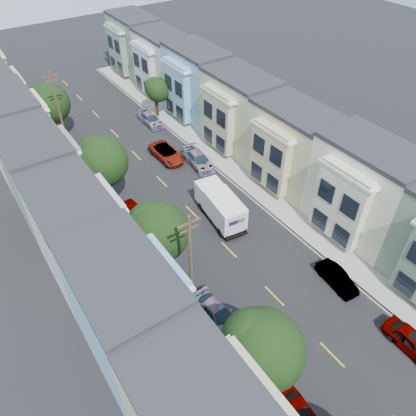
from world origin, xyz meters
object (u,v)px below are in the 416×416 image
parked_right_b (337,278)px  fedex_truck (220,206)px  tree_c (157,233)px  lead_sedan (167,153)px  utility_pole_far (60,116)px  parked_left_d (137,215)px  parked_left_c (217,314)px  parked_right_d (151,119)px  parked_right_c (199,160)px  tree_e (48,104)px  utility_pole_near (191,272)px  tree_b (261,351)px  tree_d (101,162)px  tree_far_r (157,90)px  parked_right_a (413,342)px

parked_right_b → fedex_truck: bearing=111.2°
tree_c → lead_sedan: bearing=58.8°
utility_pole_far → parked_left_d: 14.78m
parked_left_c → parked_right_d: bearing=65.4°
lead_sedan → parked_right_c: parked_right_c is taller
tree_e → lead_sedan: 14.71m
tree_e → fedex_truck: (8.00, -22.65, -3.10)m
parked_left_d → parked_right_c: size_ratio=0.94×
parked_left_d → utility_pole_near: bearing=-99.3°
tree_b → utility_pole_far: utility_pole_far is taller
tree_d → parked_right_d: size_ratio=1.81×
fedex_truck → parked_right_d: 20.08m
parked_left_d → parked_right_c: (9.80, 4.32, -0.01)m
tree_e → tree_far_r: tree_e is taller
utility_pole_near → tree_d: bearing=90.0°
utility_pole_near → fedex_truck: utility_pole_near is taller
fedex_truck → parked_right_d: fedex_truck is taller
tree_b → fedex_truck: (8.00, 14.93, -3.95)m
tree_b → tree_e: 37.59m
tree_d → parked_right_b: 22.38m
tree_far_r → parked_right_a: tree_far_r is taller
tree_b → tree_c: bearing=90.0°
utility_pole_far → parked_right_b: (11.20, -29.81, -4.52)m
parked_right_b → parked_right_c: bearing=95.7°
tree_far_r → fedex_truck: bearing=-103.8°
tree_b → tree_d: 22.13m
fedex_truck → lead_sedan: (0.93, 11.68, -0.94)m
tree_c → tree_e: tree_c is taller
utility_pole_far → tree_far_r: bearing=12.1°
tree_d → tree_e: size_ratio=1.11×
tree_b → tree_d: (0.00, 22.13, -0.09)m
tree_b → utility_pole_near: (0.00, 7.19, -0.44)m
tree_b → utility_pole_far: 33.19m
fedex_truck → parked_left_d: (-6.60, 4.22, -0.91)m
utility_pole_far → parked_right_b: bearing=-69.4°
parked_left_c → parked_right_b: bearing=-20.9°
parked_left_d → tree_b: bearing=-96.8°
tree_e → utility_pole_near: bearing=-90.0°
utility_pole_far → tree_e: bearing=90.0°
tree_c → parked_left_c: tree_c is taller
tree_d → utility_pole_near: bearing=-90.0°
fedex_truck → parked_left_c: size_ratio=1.41×
utility_pole_far → parked_left_c: 27.57m
parked_left_c → parked_right_d: size_ratio=1.00×
tree_e → utility_pole_far: bearing=-90.0°
utility_pole_far → parked_right_c: size_ratio=2.07×
tree_far_r → parked_right_b: 32.84m
tree_far_r → parked_right_d: size_ratio=1.19×
parked_left_c → parked_right_a: size_ratio=0.98×
lead_sedan → parked_right_c: size_ratio=1.05×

